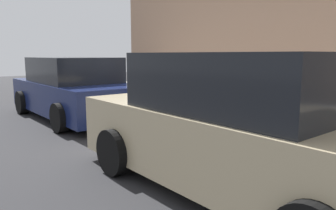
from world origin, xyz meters
TOP-DOWN VIEW (x-y plane):
  - ground_plane at (0.00, 0.00)m, footprint 40.00×40.00m
  - sidewalk_curb at (0.00, -2.50)m, footprint 18.00×5.00m
  - suitcase_navy_0 at (-3.69, -0.73)m, footprint 0.49×0.25m
  - suitcase_red_1 at (-3.17, -0.61)m, footprint 0.44×0.21m
  - suitcase_maroon_2 at (-2.66, -0.60)m, footprint 0.50×0.25m
  - suitcase_silver_3 at (-2.17, -0.63)m, footprint 0.37×0.27m
  - suitcase_black_4 at (-1.73, -0.69)m, footprint 0.42×0.22m
  - suitcase_teal_5 at (-1.25, -0.70)m, footprint 0.44×0.20m
  - suitcase_olive_6 at (-0.75, -0.61)m, footprint 0.48×0.28m
  - suitcase_navy_7 at (-0.28, -0.67)m, footprint 0.38×0.28m
  - suitcase_red_8 at (0.19, -0.61)m, footprint 0.47×0.27m
  - suitcase_maroon_9 at (0.70, -0.73)m, footprint 0.46×0.26m
  - fire_hydrant at (1.61, -0.66)m, footprint 0.39×0.21m
  - bollard_post at (2.06, -0.51)m, footprint 0.15×0.15m
  - parked_car_beige_0 at (-4.59, 1.67)m, footprint 4.66×2.31m
  - parked_car_navy_1 at (1.11, 1.67)m, footprint 4.68×2.27m

SIDE VIEW (x-z plane):
  - ground_plane at x=0.00m, z-range 0.00..0.00m
  - sidewalk_curb at x=0.00m, z-range 0.00..0.14m
  - suitcase_olive_6 at x=-0.75m, z-range 0.01..0.79m
  - suitcase_red_1 at x=-3.17m, z-range -0.02..0.85m
  - suitcase_navy_0 at x=-3.69m, z-range 0.11..0.72m
  - suitcase_maroon_9 at x=0.70m, z-range 0.11..0.74m
  - suitcase_black_4 at x=-1.73m, z-range 0.11..0.78m
  - suitcase_maroon_2 at x=-2.66m, z-range 0.11..0.78m
  - suitcase_navy_7 at x=-0.28m, z-range 0.11..0.80m
  - suitcase_red_8 at x=0.19m, z-range -0.01..0.94m
  - suitcase_silver_3 at x=-2.17m, z-range 0.11..0.85m
  - suitcase_teal_5 at x=-1.25m, z-range 0.00..1.03m
  - fire_hydrant at x=1.61m, z-range 0.16..0.99m
  - bollard_post at x=2.06m, z-range 0.14..1.08m
  - parked_car_navy_1 at x=1.11m, z-range -0.05..1.52m
  - parked_car_beige_0 at x=-4.59m, z-range -0.05..1.61m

